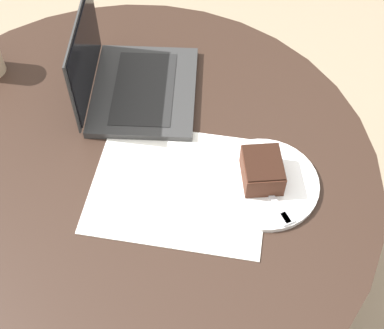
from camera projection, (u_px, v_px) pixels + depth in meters
The scene contains 7 objects.
ground_plane at pixel (146, 298), 1.74m from camera, with size 12.00×12.00×0.00m, color gray.
dining_table at pixel (129, 208), 1.29m from camera, with size 1.12×1.12×0.73m.
paper_document at pixel (179, 185), 1.12m from camera, with size 0.45×0.42×0.00m.
plate at pixel (264, 183), 1.12m from camera, with size 0.23×0.23×0.01m.
cake_slice at pixel (262, 170), 1.10m from camera, with size 0.10×0.11×0.06m.
fork at pixel (273, 198), 1.09m from camera, with size 0.05×0.17×0.00m.
laptop at pixel (131, 82), 1.26m from camera, with size 0.33×0.35×0.22m.
Camera 1 is at (-0.02, -0.69, 1.66)m, focal length 50.00 mm.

